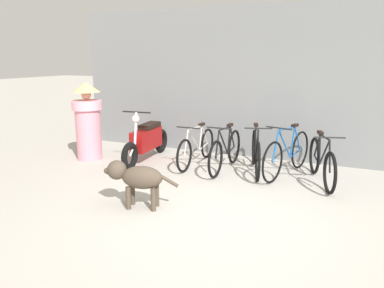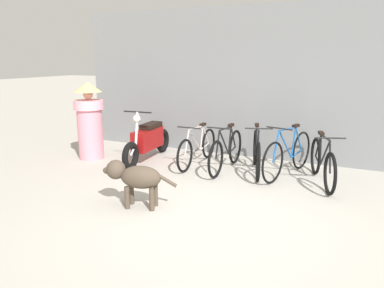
% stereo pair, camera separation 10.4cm
% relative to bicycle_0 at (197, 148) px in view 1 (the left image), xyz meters
% --- Properties ---
extents(ground_plane, '(60.00, 60.00, 0.00)m').
position_rel_bicycle_0_xyz_m(ground_plane, '(1.21, -2.17, -0.33)').
color(ground_plane, '#ADA89E').
extents(shop_wall_back, '(8.79, 0.20, 3.04)m').
position_rel_bicycle_0_xyz_m(shop_wall_back, '(1.21, 1.09, 1.19)').
color(shop_wall_back, slate).
rests_on(shop_wall_back, ground).
extents(bicycle_0, '(0.46, 1.71, 0.80)m').
position_rel_bicycle_0_xyz_m(bicycle_0, '(0.00, 0.00, 0.00)').
color(bicycle_0, black).
rests_on(bicycle_0, ground).
extents(bicycle_1, '(0.46, 1.69, 0.86)m').
position_rel_bicycle_0_xyz_m(bicycle_1, '(0.63, -0.11, 0.02)').
color(bicycle_1, black).
rests_on(bicycle_1, ground).
extents(bicycle_2, '(0.63, 1.63, 0.89)m').
position_rel_bicycle_0_xyz_m(bicycle_2, '(1.17, -0.02, 0.03)').
color(bicycle_2, black).
rests_on(bicycle_2, ground).
extents(bicycle_3, '(0.57, 1.75, 0.91)m').
position_rel_bicycle_0_xyz_m(bicycle_3, '(1.71, 0.04, 0.05)').
color(bicycle_3, black).
rests_on(bicycle_3, ground).
extents(bicycle_4, '(0.63, 1.61, 0.85)m').
position_rel_bicycle_0_xyz_m(bicycle_4, '(2.31, -0.15, 0.02)').
color(bicycle_4, black).
rests_on(bicycle_4, ground).
extents(motorcycle, '(0.58, 1.91, 1.05)m').
position_rel_bicycle_0_xyz_m(motorcycle, '(-1.04, -0.13, 0.07)').
color(motorcycle, black).
rests_on(motorcycle, ground).
extents(stray_dog, '(1.05, 0.47, 0.66)m').
position_rel_bicycle_0_xyz_m(stray_dog, '(0.09, -2.29, 0.10)').
color(stray_dog, '#4C3F33').
rests_on(stray_dog, ground).
extents(person_in_robes, '(0.70, 0.70, 1.56)m').
position_rel_bicycle_0_xyz_m(person_in_robes, '(-2.17, -0.51, 0.48)').
color(person_in_robes, pink).
rests_on(person_in_robes, ground).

